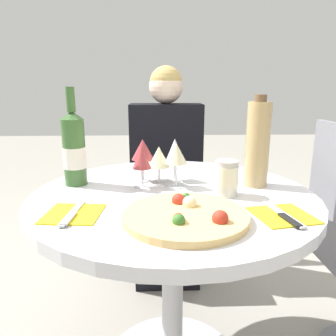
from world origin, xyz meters
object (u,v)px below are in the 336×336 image
(dining_table, at_px, (173,233))
(pizza_large, at_px, (186,215))
(tall_carafe, at_px, (258,144))
(wine_bottle, at_px, (74,149))
(seated_diner, at_px, (166,185))
(chair_behind_diner, at_px, (166,189))

(dining_table, bearing_deg, pizza_large, -83.96)
(dining_table, xyz_separation_m, tall_carafe, (0.30, 0.07, 0.30))
(dining_table, xyz_separation_m, wine_bottle, (-0.34, 0.11, 0.28))
(seated_diner, bearing_deg, chair_behind_diner, -90.00)
(chair_behind_diner, bearing_deg, dining_table, 90.09)
(seated_diner, xyz_separation_m, pizza_large, (0.03, -0.94, 0.21))
(pizza_large, bearing_deg, seated_diner, 91.54)
(tall_carafe, bearing_deg, seated_diner, 114.89)
(pizza_large, relative_size, wine_bottle, 0.98)
(tall_carafe, bearing_deg, wine_bottle, 176.78)
(dining_table, height_order, wine_bottle, wine_bottle)
(wine_bottle, bearing_deg, pizza_large, -42.25)
(dining_table, distance_m, seated_diner, 0.72)
(chair_behind_diner, relative_size, tall_carafe, 2.91)
(dining_table, height_order, seated_diner, seated_diner)
(pizza_large, bearing_deg, tall_carafe, 47.48)
(pizza_large, xyz_separation_m, wine_bottle, (-0.37, 0.33, 0.12))
(dining_table, relative_size, pizza_large, 2.79)
(dining_table, height_order, pizza_large, pizza_large)
(pizza_large, bearing_deg, wine_bottle, 137.75)
(seated_diner, relative_size, pizza_large, 3.44)
(tall_carafe, bearing_deg, dining_table, -166.38)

